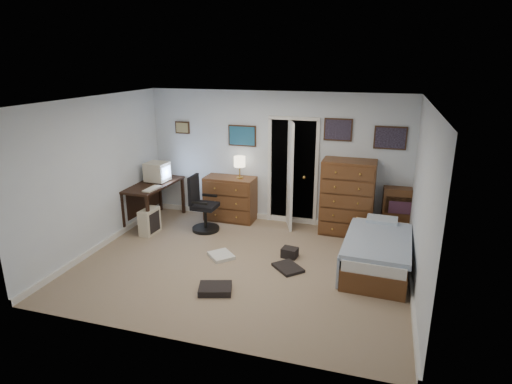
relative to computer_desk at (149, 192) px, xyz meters
The scene contains 15 objects.
floor 2.67m from the computer_desk, 28.13° to the right, with size 5.00×4.00×0.02m, color gray.
computer_desk is the anchor object (origin of this frame).
crt_monitor 0.42m from the computer_desk, 51.45° to the left, with size 0.42×0.39×0.38m.
keyboard 0.49m from the computer_desk, 52.37° to the right, with size 0.16×0.42×0.03m, color beige.
pc_tower 0.73m from the computer_desk, 61.99° to the right, with size 0.23×0.45×0.47m.
office_chair 1.17m from the computer_desk, ahead, with size 0.50×0.51×1.04m.
media_stack 0.98m from the computer_desk, 91.59° to the left, with size 0.17×0.17×0.85m, color maroon.
low_dresser 1.56m from the computer_desk, 20.68° to the left, with size 0.98×0.49×0.87m, color brown.
table_lamp 1.84m from the computer_desk, 18.36° to the left, with size 0.22×0.22×0.42m.
doorway 2.87m from the computer_desk, 21.60° to the left, with size 0.96×1.12×2.05m.
tall_dresser 3.74m from the computer_desk, ahead, with size 0.93×0.55×1.36m, color brown.
headboard_bookcase 4.86m from the computer_desk, ahead, with size 1.01×0.31×0.90m.
bed 4.36m from the computer_desk, 10.10° to the right, with size 1.02×1.80×0.58m.
wall_posters 3.17m from the computer_desk, 14.71° to the left, with size 4.38×0.04×0.60m.
floor_clutter 2.89m from the computer_desk, 30.21° to the right, with size 1.65×1.69×0.16m.
Camera 1 is at (1.94, -5.69, 3.07)m, focal length 30.00 mm.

